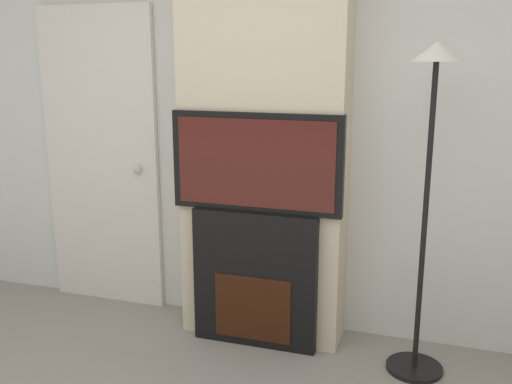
# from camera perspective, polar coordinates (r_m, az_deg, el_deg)

# --- Properties ---
(wall_back) EXTENTS (6.00, 0.06, 2.70)m
(wall_back) POSITION_cam_1_polar(r_m,az_deg,el_deg) (3.63, 1.73, 7.10)
(wall_back) COLOR silver
(wall_back) RESTS_ON ground_plane
(chimney_breast) EXTENTS (1.01, 0.33, 2.70)m
(chimney_breast) POSITION_cam_1_polar(r_m,az_deg,el_deg) (3.45, 0.83, 6.76)
(chimney_breast) COLOR beige
(chimney_breast) RESTS_ON ground_plane
(fireplace) EXTENTS (0.77, 0.15, 0.85)m
(fireplace) POSITION_cam_1_polar(r_m,az_deg,el_deg) (3.53, -0.01, -8.65)
(fireplace) COLOR black
(fireplace) RESTS_ON ground_plane
(television) EXTENTS (1.03, 0.07, 0.59)m
(television) POSITION_cam_1_polar(r_m,az_deg,el_deg) (3.32, -0.02, 2.94)
(television) COLOR black
(television) RESTS_ON fireplace
(floor_lamp) EXTENTS (0.32, 0.32, 1.83)m
(floor_lamp) POSITION_cam_1_polar(r_m,az_deg,el_deg) (3.12, 16.92, 2.96)
(floor_lamp) COLOR black
(floor_lamp) RESTS_ON ground_plane
(entry_door) EXTENTS (0.87, 0.09, 2.08)m
(entry_door) POSITION_cam_1_polar(r_m,az_deg,el_deg) (4.14, -15.17, 3.13)
(entry_door) COLOR silver
(entry_door) RESTS_ON ground_plane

